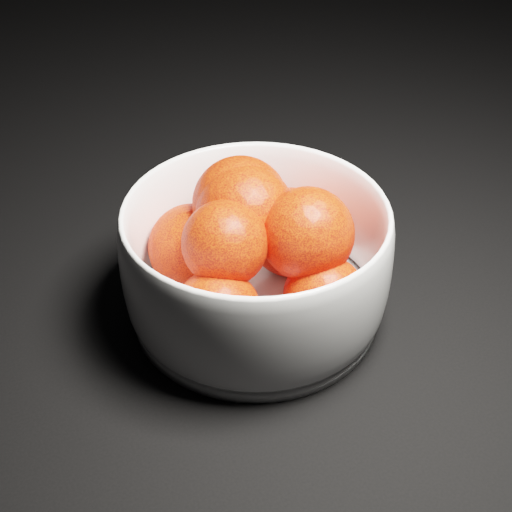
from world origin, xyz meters
name	(u,v)px	position (x,y,z in m)	size (l,w,h in m)	color
ground	(161,168)	(0.00, 0.00, 0.00)	(3.00, 3.00, 0.00)	black
bowl	(256,261)	(0.01, -0.25, 0.05)	(0.21, 0.21, 0.10)	white
orange_pile	(254,241)	(0.01, -0.24, 0.07)	(0.16, 0.16, 0.12)	red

